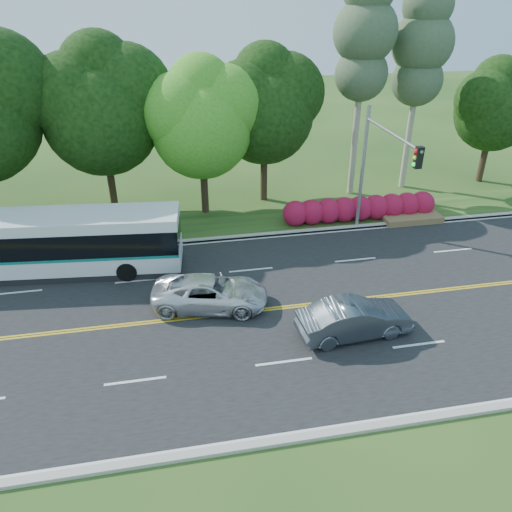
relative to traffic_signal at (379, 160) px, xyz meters
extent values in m
plane|color=#234517|center=(-6.49, -5.40, -4.67)|extent=(120.00, 120.00, 0.00)
cube|color=black|center=(-6.49, -5.40, -4.66)|extent=(60.00, 14.00, 0.02)
cube|color=#ADA89D|center=(-6.49, 1.75, -4.60)|extent=(60.00, 0.30, 0.15)
cube|color=#ADA89D|center=(-6.49, -12.55, -4.60)|extent=(60.00, 0.30, 0.15)
cube|color=#234517|center=(-6.49, 3.60, -4.62)|extent=(60.00, 4.00, 0.10)
cube|color=gold|center=(-6.49, -5.48, -4.65)|extent=(57.00, 0.10, 0.00)
cube|color=gold|center=(-6.49, -5.32, -4.65)|extent=(57.00, 0.10, 0.00)
cube|color=silver|center=(-12.49, -8.90, -4.65)|extent=(2.20, 0.12, 0.00)
cube|color=silver|center=(-6.99, -8.90, -4.65)|extent=(2.20, 0.12, 0.00)
cube|color=silver|center=(-1.49, -8.90, -4.65)|extent=(2.20, 0.12, 0.00)
cube|color=silver|center=(-17.99, -1.90, -4.65)|extent=(2.20, 0.12, 0.00)
cube|color=silver|center=(-12.49, -1.90, -4.65)|extent=(2.20, 0.12, 0.00)
cube|color=silver|center=(-6.99, -1.90, -4.65)|extent=(2.20, 0.12, 0.00)
cube|color=silver|center=(-1.49, -1.90, -4.65)|extent=(2.20, 0.12, 0.00)
cube|color=silver|center=(4.01, -1.90, -4.65)|extent=(2.20, 0.12, 0.00)
cube|color=silver|center=(-6.49, 1.45, -4.65)|extent=(57.00, 0.12, 0.00)
cube|color=silver|center=(-6.49, -12.25, -4.65)|extent=(57.00, 0.12, 0.00)
cylinder|color=black|center=(-13.99, 6.60, -2.87)|extent=(0.44, 0.44, 3.60)
sphere|color=black|center=(-13.99, 6.60, 1.24)|extent=(6.60, 6.60, 6.60)
sphere|color=black|center=(-12.51, 6.90, 2.56)|extent=(5.28, 5.28, 5.28)
sphere|color=black|center=(-15.31, 6.40, 2.39)|extent=(4.95, 4.95, 4.95)
sphere|color=black|center=(-13.89, 7.00, 3.71)|extent=(4.29, 4.29, 4.29)
cylinder|color=black|center=(-8.49, 5.60, -3.05)|extent=(0.44, 0.44, 3.24)
sphere|color=#38911E|center=(-8.49, 5.60, 0.60)|extent=(5.80, 5.80, 5.80)
sphere|color=#38911E|center=(-7.19, 5.90, 1.76)|extent=(4.64, 4.64, 4.64)
sphere|color=#38911E|center=(-9.65, 5.40, 1.61)|extent=(4.35, 4.35, 4.35)
sphere|color=#38911E|center=(-8.39, 6.00, 2.77)|extent=(3.77, 3.77, 3.77)
cylinder|color=black|center=(-4.49, 7.10, -2.96)|extent=(0.44, 0.44, 3.42)
sphere|color=black|center=(-4.49, 7.10, 0.85)|extent=(6.00, 6.00, 6.00)
sphere|color=black|center=(-3.14, 7.40, 2.05)|extent=(4.80, 4.80, 4.80)
sphere|color=black|center=(-5.69, 6.90, 1.90)|extent=(4.50, 4.50, 4.50)
sphere|color=black|center=(-4.39, 7.50, 3.10)|extent=(3.90, 3.90, 3.90)
cylinder|color=#A69C86|center=(1.51, 7.10, 0.23)|extent=(0.40, 0.40, 9.80)
sphere|color=#3E5837|center=(1.51, 7.10, 3.03)|extent=(3.23, 3.23, 3.23)
sphere|color=#3E5837|center=(1.51, 7.10, 5.41)|extent=(3.80, 3.80, 3.80)
cylinder|color=#A69C86|center=(5.51, 7.60, -0.12)|extent=(0.40, 0.40, 9.10)
sphere|color=#3E5837|center=(5.51, 7.60, 2.48)|extent=(3.23, 3.23, 3.23)
sphere|color=#3E5837|center=(5.51, 7.60, 4.69)|extent=(3.80, 3.80, 3.80)
sphere|color=#3E5837|center=(5.51, 7.60, 6.77)|extent=(3.04, 3.04, 3.04)
cylinder|color=black|center=(11.51, 7.60, -3.14)|extent=(0.44, 0.44, 3.06)
sphere|color=black|center=(11.51, 7.60, 0.21)|extent=(5.20, 5.20, 5.20)
sphere|color=black|center=(12.68, 7.90, 1.25)|extent=(4.16, 4.16, 4.16)
sphere|color=black|center=(10.47, 7.40, 1.12)|extent=(3.90, 3.90, 3.90)
sphere|color=black|center=(11.61, 8.00, 2.16)|extent=(3.38, 3.38, 3.38)
sphere|color=#9C0D44|center=(-3.49, 2.80, -3.92)|extent=(1.50, 1.50, 1.50)
sphere|color=#9C0D44|center=(-2.49, 2.80, -3.92)|extent=(1.50, 1.50, 1.50)
sphere|color=#9C0D44|center=(-1.49, 2.80, -3.92)|extent=(1.50, 1.50, 1.50)
sphere|color=#9C0D44|center=(-0.49, 2.80, -3.92)|extent=(1.50, 1.50, 1.50)
sphere|color=#9C0D44|center=(0.51, 2.80, -3.92)|extent=(1.50, 1.50, 1.50)
sphere|color=#9C0D44|center=(1.51, 2.80, -3.92)|extent=(1.50, 1.50, 1.50)
sphere|color=#9C0D44|center=(2.51, 2.80, -3.92)|extent=(1.50, 1.50, 1.50)
sphere|color=#9C0D44|center=(3.51, 2.80, -3.92)|extent=(1.50, 1.50, 1.50)
sphere|color=#9C0D44|center=(4.51, 2.80, -3.92)|extent=(1.50, 1.50, 1.50)
cube|color=brown|center=(3.51, 2.00, -4.47)|extent=(3.50, 1.40, 0.40)
cylinder|color=#92959A|center=(0.01, 1.90, -1.17)|extent=(0.20, 0.20, 7.00)
cylinder|color=#92959A|center=(0.01, -1.10, 1.63)|extent=(0.14, 6.00, 0.14)
cube|color=black|center=(0.01, -3.90, 1.33)|extent=(0.32, 0.28, 0.95)
sphere|color=red|center=(-0.16, -3.90, 1.63)|extent=(0.18, 0.18, 0.18)
sphere|color=yellow|center=(-0.16, -3.90, 1.33)|extent=(0.18, 0.18, 0.18)
sphere|color=#19D833|center=(-0.16, -3.90, 1.03)|extent=(0.18, 0.18, 0.18)
cube|color=white|center=(-16.10, -0.30, -3.83)|extent=(11.79, 3.61, 0.96)
cube|color=black|center=(-16.10, -0.30, -2.75)|extent=(11.74, 3.65, 1.20)
cube|color=white|center=(-16.10, -0.30, -1.89)|extent=(11.79, 3.61, 0.54)
cube|color=#0C706A|center=(-16.10, -0.30, -3.41)|extent=(11.74, 3.66, 0.14)
cube|color=black|center=(-16.10, -0.30, -4.48)|extent=(11.78, 3.52, 0.34)
cylinder|color=black|center=(-12.98, -1.77, -4.17)|extent=(0.99, 0.37, 0.97)
cylinder|color=black|center=(-12.75, 0.52, -4.17)|extent=(0.99, 0.37, 0.97)
imported|color=#565F68|center=(-3.84, -7.78, -3.90)|extent=(4.69, 1.95, 1.51)
imported|color=silver|center=(-9.30, -4.69, -3.95)|extent=(5.38, 3.30, 1.39)
camera|label=1|loc=(-10.77, -23.03, 7.93)|focal=35.00mm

